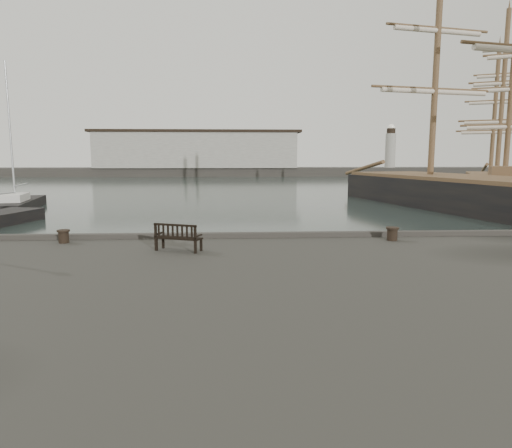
{
  "coord_description": "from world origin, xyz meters",
  "views": [
    {
      "loc": [
        0.09,
        -16.24,
        4.41
      ],
      "look_at": [
        0.93,
        -0.5,
        2.1
      ],
      "focal_mm": 32.0,
      "sensor_mm": 36.0,
      "label": 1
    }
  ],
  "objects_px": {
    "bollard_right": "(392,234)",
    "yacht_d": "(18,207)",
    "bench": "(178,242)",
    "tall_ship_far": "(495,190)",
    "bollard_left": "(64,236)"
  },
  "relations": [
    {
      "from": "bollard_right",
      "to": "tall_ship_far",
      "type": "height_order",
      "value": "tall_ship_far"
    },
    {
      "from": "bollard_left",
      "to": "yacht_d",
      "type": "distance_m",
      "value": 27.63
    },
    {
      "from": "bollard_right",
      "to": "yacht_d",
      "type": "relative_size",
      "value": 0.04
    },
    {
      "from": "tall_ship_far",
      "to": "bench",
      "type": "bearing_deg",
      "value": -106.05
    },
    {
      "from": "yacht_d",
      "to": "tall_ship_far",
      "type": "distance_m",
      "value": 49.42
    },
    {
      "from": "bench",
      "to": "tall_ship_far",
      "type": "height_order",
      "value": "tall_ship_far"
    },
    {
      "from": "yacht_d",
      "to": "bollard_right",
      "type": "bearing_deg",
      "value": -56.94
    },
    {
      "from": "yacht_d",
      "to": "tall_ship_far",
      "type": "xyz_separation_m",
      "value": [
        48.32,
        10.38,
        0.5
      ]
    },
    {
      "from": "bollard_left",
      "to": "bench",
      "type": "bearing_deg",
      "value": -21.08
    },
    {
      "from": "bench",
      "to": "tall_ship_far",
      "type": "distance_m",
      "value": 48.23
    },
    {
      "from": "bollard_right",
      "to": "tall_ship_far",
      "type": "relative_size",
      "value": 0.02
    },
    {
      "from": "bench",
      "to": "tall_ship_far",
      "type": "bearing_deg",
      "value": 70.96
    },
    {
      "from": "tall_ship_far",
      "to": "bollard_left",
      "type": "bearing_deg",
      "value": -110.7
    },
    {
      "from": "bollard_right",
      "to": "bench",
      "type": "bearing_deg",
      "value": -169.07
    },
    {
      "from": "bollard_right",
      "to": "yacht_d",
      "type": "xyz_separation_m",
      "value": [
        -23.89,
        24.64,
        -1.56
      ]
    }
  ]
}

